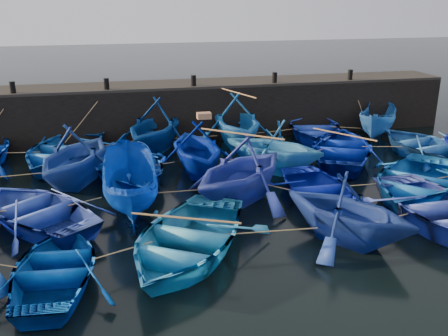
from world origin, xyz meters
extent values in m
plane|color=black|center=(0.00, 0.00, 0.00)|extent=(120.00, 120.00, 0.00)
cube|color=black|center=(0.00, 10.50, 1.25)|extent=(26.00, 2.50, 2.50)
cube|color=black|center=(0.00, 10.50, 2.56)|extent=(26.00, 2.50, 0.12)
cylinder|color=black|center=(-8.00, 9.60, 2.87)|extent=(0.24, 0.24, 0.50)
cylinder|color=black|center=(-4.00, 9.60, 2.87)|extent=(0.24, 0.24, 0.50)
cylinder|color=black|center=(0.00, 9.60, 2.87)|extent=(0.24, 0.24, 0.50)
cylinder|color=black|center=(4.00, 9.60, 2.87)|extent=(0.24, 0.24, 0.50)
cylinder|color=black|center=(8.00, 9.60, 2.87)|extent=(0.24, 0.24, 0.50)
imported|color=#0C4694|center=(-5.97, 7.25, 0.59)|extent=(5.75, 6.70, 1.17)
imported|color=navy|center=(-2.04, 8.08, 1.22)|extent=(5.67, 5.95, 2.44)
imported|color=blue|center=(1.69, 8.07, 1.24)|extent=(4.09, 4.74, 2.48)
imported|color=navy|center=(5.70, 8.41, 0.53)|extent=(4.75, 5.83, 1.06)
imported|color=#1F5799|center=(8.78, 7.81, 0.81)|extent=(3.84, 4.28, 1.63)
imported|color=navy|center=(-5.27, 4.58, 1.18)|extent=(5.38, 5.69, 2.36)
imported|color=#093A9C|center=(-3.43, 4.48, 0.56)|extent=(4.70, 5.99, 1.13)
imported|color=#001D93|center=(-0.73, 4.74, 1.11)|extent=(3.89, 4.43, 2.21)
imported|color=blue|center=(2.25, 4.26, 1.08)|extent=(5.41, 5.36, 2.16)
imported|color=#001581|center=(5.58, 4.99, 0.56)|extent=(5.86, 6.54, 1.12)
imported|color=#1A508F|center=(9.34, 4.53, 0.54)|extent=(4.69, 5.83, 1.07)
imported|color=#253DA0|center=(-6.28, 1.28, 0.50)|extent=(5.67, 5.95, 1.00)
imported|color=navy|center=(-3.48, 1.71, 0.91)|extent=(1.85, 4.75, 1.83)
imported|color=navy|center=(0.23, 1.63, 1.19)|extent=(5.95, 5.86, 2.37)
imported|color=#0618A3|center=(2.73, 0.87, 0.46)|extent=(3.25, 4.51, 0.93)
imported|color=#0B50A5|center=(6.33, 0.82, 0.57)|extent=(6.69, 6.65, 1.14)
imported|color=#00378E|center=(-5.45, -2.28, 0.43)|extent=(3.35, 4.43, 0.87)
imported|color=#237DD0|center=(-2.17, -1.70, 0.56)|extent=(6.06, 6.59, 1.12)
imported|color=navy|center=(2.41, -1.91, 1.04)|extent=(5.09, 5.20, 2.08)
imported|color=#2F43B6|center=(5.65, -1.57, 0.56)|extent=(4.00, 5.50, 1.12)
cube|color=#996642|center=(-0.43, 4.74, 2.33)|extent=(0.53, 0.35, 0.23)
cylinder|color=tan|center=(-7.72, 7.37, 0.55)|extent=(1.71, 0.28, 0.04)
cylinder|color=tan|center=(-4.00, 7.66, 0.55)|extent=(2.14, 0.86, 0.04)
cylinder|color=tan|center=(-0.17, 8.07, 0.55)|extent=(1.94, 0.04, 0.04)
cylinder|color=tan|center=(3.69, 8.24, 0.55)|extent=(2.21, 0.38, 0.04)
cylinder|color=tan|center=(7.24, 8.11, 0.55)|extent=(1.30, 0.63, 0.04)
cylinder|color=tan|center=(-7.29, 4.51, 0.55)|extent=(2.25, 0.18, 0.04)
cylinder|color=tan|center=(-4.35, 4.53, 0.55)|extent=(0.07, 0.12, 0.04)
cylinder|color=tan|center=(-2.08, 4.61, 0.55)|extent=(0.91, 0.30, 0.04)
cylinder|color=tan|center=(0.76, 4.50, 0.55)|extent=(1.20, 0.51, 0.04)
cylinder|color=tan|center=(3.92, 4.63, 0.55)|extent=(1.55, 0.76, 0.04)
cylinder|color=tan|center=(7.46, 4.76, 0.55)|extent=(1.96, 0.50, 0.04)
cylinder|color=tan|center=(-4.88, 1.50, 0.55)|extent=(1.01, 0.46, 0.04)
cylinder|color=tan|center=(-1.63, 1.67, 0.55)|extent=(1.91, 0.11, 0.04)
cylinder|color=tan|center=(1.48, 1.25, 0.55)|extent=(0.73, 0.78, 0.04)
cylinder|color=tan|center=(4.53, 0.85, 0.55)|extent=(1.80, 0.08, 0.04)
cylinder|color=tan|center=(-3.81, -1.99, 0.55)|extent=(1.49, 0.61, 0.04)
cylinder|color=tan|center=(0.12, -1.81, 0.55)|extent=(2.79, 0.24, 0.04)
cylinder|color=tan|center=(4.03, -1.74, 0.55)|extent=(1.44, 0.38, 0.04)
cylinder|color=tan|center=(-4.98, 8.97, 1.58)|extent=(2.01, 1.10, 2.10)
cylinder|color=tan|center=(-3.02, 9.39, 1.58)|extent=(1.99, 0.26, 2.09)
cylinder|color=tan|center=(0.85, 9.38, 1.58)|extent=(1.73, 0.27, 2.09)
cylinder|color=tan|center=(4.85, 9.56, 1.58)|extent=(1.73, 0.15, 2.09)
cylinder|color=tan|center=(8.39, 9.25, 1.58)|extent=(0.82, 0.54, 2.08)
cylinder|color=#99724C|center=(1.69, 8.07, 2.51)|extent=(1.08, 2.84, 0.06)
cylinder|color=#99724C|center=(5.58, 4.99, 1.15)|extent=(1.77, 2.49, 0.06)
cylinder|color=#99724C|center=(0.23, 1.63, 2.40)|extent=(2.34, 1.97, 0.06)
cylinder|color=#99724C|center=(-2.17, -1.70, 1.15)|extent=(2.74, 1.32, 0.06)
camera|label=1|loc=(-3.85, -13.58, 6.75)|focal=40.00mm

